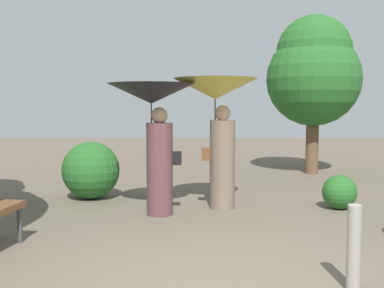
{
  "coord_description": "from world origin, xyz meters",
  "views": [
    {
      "loc": [
        -0.0,
        -3.93,
        1.61
      ],
      "look_at": [
        0.0,
        3.36,
        1.02
      ],
      "focal_mm": 43.07,
      "sensor_mm": 36.0,
      "label": 1
    }
  ],
  "objects_px": {
    "person_left": "(154,117)",
    "person_right": "(217,111)",
    "tree_near_right": "(314,71)",
    "path_marker_post": "(354,248)"
  },
  "relations": [
    {
      "from": "person_left",
      "to": "path_marker_post",
      "type": "relative_size",
      "value": 2.56
    },
    {
      "from": "path_marker_post",
      "to": "person_left",
      "type": "bearing_deg",
      "value": 124.75
    },
    {
      "from": "person_left",
      "to": "tree_near_right",
      "type": "relative_size",
      "value": 0.52
    },
    {
      "from": "tree_near_right",
      "to": "person_right",
      "type": "bearing_deg",
      "value": -123.15
    },
    {
      "from": "person_left",
      "to": "person_right",
      "type": "distance_m",
      "value": 1.06
    },
    {
      "from": "path_marker_post",
      "to": "tree_near_right",
      "type": "bearing_deg",
      "value": 78.22
    },
    {
      "from": "person_left",
      "to": "tree_near_right",
      "type": "bearing_deg",
      "value": -42.0
    },
    {
      "from": "tree_near_right",
      "to": "path_marker_post",
      "type": "xyz_separation_m",
      "value": [
        -1.48,
        -7.12,
        -2.08
      ]
    },
    {
      "from": "person_left",
      "to": "person_right",
      "type": "relative_size",
      "value": 0.95
    },
    {
      "from": "person_left",
      "to": "person_right",
      "type": "xyz_separation_m",
      "value": [
        0.96,
        0.44,
        0.09
      ]
    }
  ]
}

